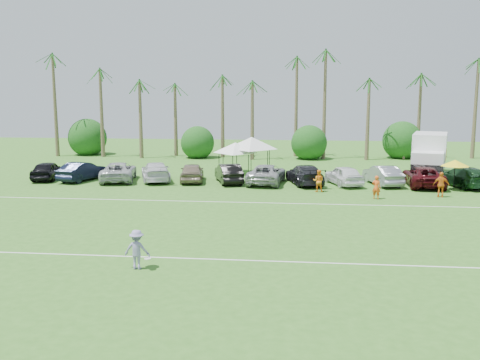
# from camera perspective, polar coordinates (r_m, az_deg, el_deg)

# --- Properties ---
(ground) EXTENTS (120.00, 120.00, 0.00)m
(ground) POSITION_cam_1_polar(r_m,az_deg,el_deg) (21.47, -7.02, -9.92)
(ground) COLOR #346B20
(ground) RESTS_ON ground
(field_lines) EXTENTS (80.00, 12.10, 0.01)m
(field_lines) POSITION_cam_1_polar(r_m,az_deg,el_deg) (28.99, -3.44, -4.75)
(field_lines) COLOR white
(field_lines) RESTS_ON ground
(palm_tree_0) EXTENTS (2.40, 2.40, 8.90)m
(palm_tree_0) POSITION_cam_1_polar(r_m,az_deg,el_deg) (63.60, -18.99, 9.24)
(palm_tree_0) COLOR brown
(palm_tree_0) RESTS_ON ground
(palm_tree_1) EXTENTS (2.40, 2.40, 9.90)m
(palm_tree_1) POSITION_cam_1_polar(r_m,az_deg,el_deg) (61.68, -14.76, 10.26)
(palm_tree_1) COLOR brown
(palm_tree_1) RESTS_ON ground
(palm_tree_2) EXTENTS (2.40, 2.40, 10.90)m
(palm_tree_2) POSITION_cam_1_polar(r_m,az_deg,el_deg) (60.13, -10.24, 11.27)
(palm_tree_2) COLOR brown
(palm_tree_2) RESTS_ON ground
(palm_tree_3) EXTENTS (2.40, 2.40, 11.90)m
(palm_tree_3) POSITION_cam_1_polar(r_m,az_deg,el_deg) (59.18, -6.46, 12.21)
(palm_tree_3) COLOR brown
(palm_tree_3) RESTS_ON ground
(palm_tree_4) EXTENTS (2.40, 2.40, 8.90)m
(palm_tree_4) POSITION_cam_1_polar(r_m,az_deg,el_deg) (58.37, -2.52, 9.76)
(palm_tree_4) COLOR brown
(palm_tree_4) RESTS_ON ground
(palm_tree_5) EXTENTS (2.40, 2.40, 9.90)m
(palm_tree_5) POSITION_cam_1_polar(r_m,az_deg,el_deg) (57.93, 1.45, 10.64)
(palm_tree_5) COLOR brown
(palm_tree_5) RESTS_ON ground
(palm_tree_6) EXTENTS (2.40, 2.40, 10.90)m
(palm_tree_6) POSITION_cam_1_polar(r_m,az_deg,el_deg) (57.77, 5.50, 11.45)
(palm_tree_6) COLOR brown
(palm_tree_6) RESTS_ON ground
(palm_tree_7) EXTENTS (2.40, 2.40, 11.90)m
(palm_tree_7) POSITION_cam_1_polar(r_m,az_deg,el_deg) (57.89, 9.56, 12.21)
(palm_tree_7) COLOR brown
(palm_tree_7) RESTS_ON ground
(palm_tree_8) EXTENTS (2.40, 2.40, 8.90)m
(palm_tree_8) POSITION_cam_1_polar(r_m,az_deg,el_deg) (58.32, 14.47, 9.48)
(palm_tree_8) COLOR brown
(palm_tree_8) RESTS_ON ground
(palm_tree_9) EXTENTS (2.40, 2.40, 9.90)m
(palm_tree_9) POSITION_cam_1_polar(r_m,az_deg,el_deg) (59.25, 19.37, 10.09)
(palm_tree_9) COLOR brown
(palm_tree_9) RESTS_ON ground
(palm_tree_10) EXTENTS (2.40, 2.40, 10.90)m
(palm_tree_10) POSITION_cam_1_polar(r_m,az_deg,el_deg) (60.59, 24.10, 10.60)
(palm_tree_10) COLOR brown
(palm_tree_10) RESTS_ON ground
(bush_tree_0) EXTENTS (4.00, 4.00, 4.00)m
(bush_tree_0) POSITION_cam_1_polar(r_m,az_deg,el_deg) (63.54, -15.88, 4.25)
(bush_tree_0) COLOR brown
(bush_tree_0) RESTS_ON ground
(bush_tree_1) EXTENTS (4.00, 4.00, 4.00)m
(bush_tree_1) POSITION_cam_1_polar(r_m,az_deg,el_deg) (59.92, -4.24, 4.30)
(bush_tree_1) COLOR brown
(bush_tree_1) RESTS_ON ground
(bush_tree_2) EXTENTS (4.00, 4.00, 4.00)m
(bush_tree_2) POSITION_cam_1_polar(r_m,az_deg,el_deg) (58.97, 7.34, 4.16)
(bush_tree_2) COLOR brown
(bush_tree_2) RESTS_ON ground
(bush_tree_3) EXTENTS (4.00, 4.00, 4.00)m
(bush_tree_3) POSITION_cam_1_polar(r_m,az_deg,el_deg) (60.03, 16.95, 3.93)
(bush_tree_3) COLOR brown
(bush_tree_3) RESTS_ON ground
(sideline_player_a) EXTENTS (0.68, 0.58, 1.59)m
(sideline_player_a) POSITION_cam_1_polar(r_m,az_deg,el_deg) (36.73, 14.34, -0.76)
(sideline_player_a) COLOR #FF581C
(sideline_player_a) RESTS_ON ground
(sideline_player_b) EXTENTS (0.84, 0.69, 1.59)m
(sideline_player_b) POSITION_cam_1_polar(r_m,az_deg,el_deg) (38.59, 8.36, -0.09)
(sideline_player_b) COLOR orange
(sideline_player_b) RESTS_ON ground
(sideline_player_c) EXTENTS (1.08, 0.63, 1.73)m
(sideline_player_c) POSITION_cam_1_polar(r_m,az_deg,el_deg) (38.68, 20.67, -0.47)
(sideline_player_c) COLOR orange
(sideline_player_c) RESTS_ON ground
(box_truck) EXTENTS (4.34, 7.32, 3.55)m
(box_truck) POSITION_cam_1_polar(r_m,az_deg,el_deg) (48.46, 19.52, 2.70)
(box_truck) COLOR white
(box_truck) RESTS_ON ground
(canopy_tent_left) EXTENTS (3.93, 3.93, 3.19)m
(canopy_tent_left) POSITION_cam_1_polar(r_m,az_deg,el_deg) (46.61, -0.49, 4.03)
(canopy_tent_left) COLOR black
(canopy_tent_left) RESTS_ON ground
(canopy_tent_right) EXTENTS (4.59, 4.59, 3.72)m
(canopy_tent_right) POSITION_cam_1_polar(r_m,az_deg,el_deg) (46.88, 1.25, 4.62)
(canopy_tent_right) COLOR black
(canopy_tent_right) RESTS_ON ground
(market_umbrella) EXTENTS (2.01, 2.01, 2.24)m
(market_umbrella) POSITION_cam_1_polar(r_m,az_deg,el_deg) (41.56, 21.96, 1.69)
(market_umbrella) COLOR black
(market_umbrella) RESTS_ON ground
(frisbee_player) EXTENTS (1.13, 0.64, 1.62)m
(frisbee_player) POSITION_cam_1_polar(r_m,az_deg,el_deg) (22.05, -10.94, -7.29)
(frisbee_player) COLOR #8980B5
(frisbee_player) RESTS_ON ground
(parked_car_0) EXTENTS (2.42, 4.65, 1.51)m
(parked_car_0) POSITION_cam_1_polar(r_m,az_deg,el_deg) (46.27, -19.83, 0.97)
(parked_car_0) COLOR black
(parked_car_0) RESTS_ON ground
(parked_car_1) EXTENTS (2.76, 4.85, 1.51)m
(parked_car_1) POSITION_cam_1_polar(r_m,az_deg,el_deg) (44.92, -16.49, 0.90)
(parked_car_1) COLOR black
(parked_car_1) RESTS_ON ground
(parked_car_2) EXTENTS (3.60, 5.85, 1.51)m
(parked_car_2) POSITION_cam_1_polar(r_m,az_deg,el_deg) (44.01, -12.83, 0.89)
(parked_car_2) COLOR #B1B3B6
(parked_car_2) RESTS_ON ground
(parked_car_3) EXTENTS (3.65, 5.61, 1.51)m
(parked_car_3) POSITION_cam_1_polar(r_m,az_deg,el_deg) (43.43, -8.99, 0.90)
(parked_car_3) COLOR silver
(parked_car_3) RESTS_ON ground
(parked_car_4) EXTENTS (2.41, 4.65, 1.51)m
(parked_car_4) POSITION_cam_1_polar(r_m,az_deg,el_deg) (42.70, -5.15, 0.83)
(parked_car_4) COLOR #81705C
(parked_car_4) RESTS_ON ground
(parked_car_5) EXTENTS (2.90, 4.86, 1.51)m
(parked_car_5) POSITION_cam_1_polar(r_m,az_deg,el_deg) (42.03, -1.22, 0.73)
(parked_car_5) COLOR black
(parked_car_5) RESTS_ON ground
(parked_car_6) EXTENTS (3.05, 5.67, 1.51)m
(parked_car_6) POSITION_cam_1_polar(r_m,az_deg,el_deg) (41.70, 2.83, 0.65)
(parked_car_6) COLOR #9B9C9E
(parked_car_6) RESTS_ON ground
(parked_car_7) EXTENTS (3.34, 5.57, 1.51)m
(parked_car_7) POSITION_cam_1_polar(r_m,az_deg,el_deg) (41.72, 6.92, 0.60)
(parked_car_7) COLOR black
(parked_car_7) RESTS_ON ground
(parked_car_8) EXTENTS (3.09, 4.78, 1.51)m
(parked_car_8) POSITION_cam_1_polar(r_m,az_deg,el_deg) (41.75, 11.01, 0.50)
(parked_car_8) COLOR white
(parked_car_8) RESTS_ON ground
(parked_car_9) EXTENTS (2.70, 4.85, 1.51)m
(parked_car_9) POSITION_cam_1_polar(r_m,az_deg,el_deg) (42.47, 14.97, 0.50)
(parked_car_9) COLOR gray
(parked_car_9) RESTS_ON ground
(parked_car_10) EXTENTS (2.65, 5.50, 1.51)m
(parked_car_10) POSITION_cam_1_polar(r_m,az_deg,el_deg) (42.74, 18.98, 0.36)
(parked_car_10) COLOR #430B10
(parked_car_10) RESTS_ON ground
(parked_car_11) EXTENTS (3.52, 5.60, 1.51)m
(parked_car_11) POSITION_cam_1_polar(r_m,az_deg,el_deg) (43.71, 22.72, 0.33)
(parked_car_11) COLOR #16381C
(parked_car_11) RESTS_ON ground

